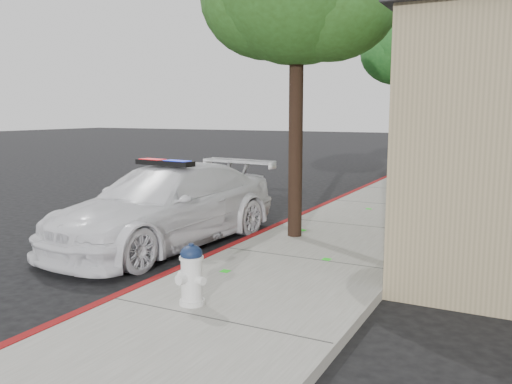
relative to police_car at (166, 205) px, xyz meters
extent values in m
plane|color=black|center=(1.40, -0.17, -0.79)|extent=(120.00, 120.00, 0.00)
cube|color=gray|center=(3.00, 2.83, -0.71)|extent=(3.20, 60.00, 0.15)
cube|color=maroon|center=(1.46, 2.83, -0.71)|extent=(0.14, 60.00, 0.16)
cube|color=black|center=(4.57, 0.83, 1.16)|extent=(0.08, 1.48, 1.68)
cube|color=black|center=(4.57, 3.83, 1.16)|extent=(0.08, 1.48, 1.68)
cube|color=black|center=(4.57, 6.83, 1.16)|extent=(0.08, 1.48, 1.68)
cube|color=black|center=(4.57, 9.83, 1.16)|extent=(0.08, 1.48, 1.68)
cube|color=black|center=(4.57, 12.83, 1.16)|extent=(0.08, 1.48, 1.68)
cube|color=black|center=(4.57, 15.83, 1.16)|extent=(0.08, 1.48, 1.68)
cube|color=black|center=(4.57, 18.83, 1.16)|extent=(0.08, 1.48, 1.68)
imported|color=white|center=(0.00, 0.00, 0.00)|extent=(2.73, 5.60, 1.57)
cube|color=black|center=(0.00, 0.00, 0.84)|extent=(1.22, 0.40, 0.10)
cube|color=red|center=(-0.32, 0.03, 0.85)|extent=(0.54, 0.29, 0.11)
cube|color=#0D23E7|center=(0.32, -0.03, 0.85)|extent=(0.54, 0.29, 0.11)
cylinder|color=white|center=(2.55, -2.87, -0.61)|extent=(0.33, 0.33, 0.06)
cylinder|color=white|center=(2.55, -2.87, -0.31)|extent=(0.27, 0.27, 0.54)
cylinder|color=white|center=(2.55, -2.87, -0.02)|extent=(0.31, 0.31, 0.04)
ellipsoid|color=#111F3F|center=(2.55, -2.87, 0.04)|extent=(0.28, 0.28, 0.21)
cylinder|color=#111F3F|center=(2.55, -2.87, 0.13)|extent=(0.07, 0.07, 0.06)
cylinder|color=white|center=(2.39, -2.83, -0.29)|extent=(0.14, 0.13, 0.11)
cylinder|color=white|center=(2.71, -2.91, -0.29)|extent=(0.14, 0.13, 0.11)
cylinder|color=white|center=(2.51, -3.03, -0.27)|extent=(0.16, 0.15, 0.14)
cylinder|color=black|center=(2.20, 1.29, 1.27)|extent=(0.28, 0.28, 3.82)
ellipsoid|color=#264B17|center=(2.82, 1.36, 3.82)|extent=(2.55, 2.55, 2.17)
ellipsoid|color=#264B17|center=(1.68, 1.18, 3.93)|extent=(2.65, 2.65, 2.26)
cylinder|color=black|center=(2.74, 9.25, 1.17)|extent=(0.25, 0.25, 3.61)
ellipsoid|color=#174B1A|center=(2.74, 9.25, 3.85)|extent=(3.02, 3.02, 2.57)
ellipsoid|color=#174B1A|center=(3.11, 9.58, 3.56)|extent=(2.44, 2.44, 2.07)
ellipsoid|color=#174B1A|center=(2.37, 9.03, 3.65)|extent=(2.34, 2.34, 1.99)
cylinder|color=black|center=(2.42, 15.01, 0.82)|extent=(0.22, 0.22, 2.92)
ellipsoid|color=#305119|center=(2.42, 15.01, 3.04)|extent=(2.51, 2.51, 2.13)
ellipsoid|color=#305119|center=(2.87, 15.00, 2.79)|extent=(1.92, 1.92, 1.63)
ellipsoid|color=#305119|center=(2.09, 14.87, 2.87)|extent=(2.00, 2.00, 1.70)
camera|label=1|loc=(6.31, -8.35, 1.82)|focal=37.43mm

